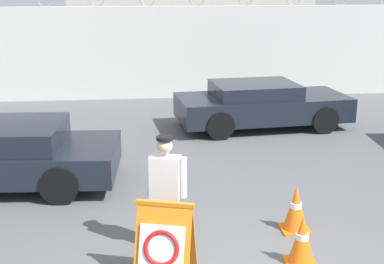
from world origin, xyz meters
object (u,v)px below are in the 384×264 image
(barricade_sign, at_px, (164,242))
(parked_car_rear_sedan, at_px, (261,104))
(security_guard, at_px, (165,189))
(traffic_cone_near, at_px, (296,209))
(traffic_cone_mid, at_px, (302,240))

(barricade_sign, height_order, parked_car_rear_sedan, parked_car_rear_sedan)
(security_guard, xyz_separation_m, traffic_cone_near, (1.97, 0.40, -0.56))
(barricade_sign, relative_size, traffic_cone_mid, 1.50)
(security_guard, distance_m, traffic_cone_mid, 1.94)
(traffic_cone_near, height_order, parked_car_rear_sedan, parked_car_rear_sedan)
(parked_car_rear_sedan, bearing_deg, barricade_sign, -117.86)
(barricade_sign, distance_m, traffic_cone_near, 2.35)
(security_guard, xyz_separation_m, traffic_cone_mid, (1.76, -0.58, -0.57))
(traffic_cone_near, bearing_deg, barricade_sign, -150.13)
(barricade_sign, relative_size, traffic_cone_near, 1.48)
(barricade_sign, bearing_deg, traffic_cone_mid, 22.69)
(barricade_sign, relative_size, security_guard, 0.63)
(barricade_sign, height_order, traffic_cone_mid, barricade_sign)
(security_guard, distance_m, traffic_cone_near, 2.09)
(barricade_sign, bearing_deg, parked_car_rear_sedan, 84.67)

